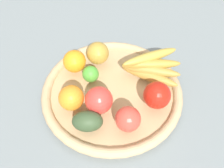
% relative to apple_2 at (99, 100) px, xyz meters
% --- Properties ---
extents(ground_plane, '(2.40, 2.40, 0.00)m').
position_rel_apple_2_xyz_m(ground_plane, '(-0.03, 0.07, -0.08)').
color(ground_plane, slate).
rests_on(ground_plane, ground).
extents(basket, '(0.43, 0.43, 0.04)m').
position_rel_apple_2_xyz_m(basket, '(-0.03, 0.07, -0.06)').
color(basket, tan).
rests_on(basket, ground_plane).
extents(apple_2, '(0.11, 0.11, 0.08)m').
position_rel_apple_2_xyz_m(apple_2, '(0.00, 0.00, 0.00)').
color(apple_2, '#E03B34').
rests_on(apple_2, basket).
extents(apple_3, '(0.11, 0.11, 0.08)m').
position_rel_apple_2_xyz_m(apple_3, '(0.10, 0.13, 0.00)').
color(apple_3, red).
rests_on(apple_3, basket).
extents(banana_bunch, '(0.18, 0.18, 0.07)m').
position_rel_apple_2_xyz_m(banana_bunch, '(0.01, 0.20, -0.00)').
color(banana_bunch, '#B18739').
rests_on(banana_bunch, basket).
extents(apple_0, '(0.09, 0.09, 0.07)m').
position_rel_apple_2_xyz_m(apple_0, '(0.09, 0.02, -0.00)').
color(apple_0, '#D34335').
rests_on(apple_0, basket).
extents(avocado, '(0.10, 0.10, 0.06)m').
position_rel_apple_2_xyz_m(avocado, '(0.02, -0.06, -0.01)').
color(avocado, '#344A2C').
rests_on(avocado, basket).
extents(lime_0, '(0.07, 0.07, 0.05)m').
position_rel_apple_2_xyz_m(lime_0, '(-0.10, 0.05, -0.01)').
color(lime_0, green).
rests_on(lime_0, basket).
extents(orange_0, '(0.08, 0.08, 0.07)m').
position_rel_apple_2_xyz_m(orange_0, '(-0.16, 0.04, -0.00)').
color(orange_0, orange).
rests_on(orange_0, basket).
extents(apple_1, '(0.10, 0.10, 0.07)m').
position_rel_apple_2_xyz_m(apple_1, '(-0.14, 0.12, -0.00)').
color(apple_1, '#B58E37').
rests_on(apple_1, basket).
extents(orange_1, '(0.09, 0.09, 0.07)m').
position_rel_apple_2_xyz_m(orange_1, '(-0.06, -0.05, -0.00)').
color(orange_1, orange).
rests_on(orange_1, basket).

